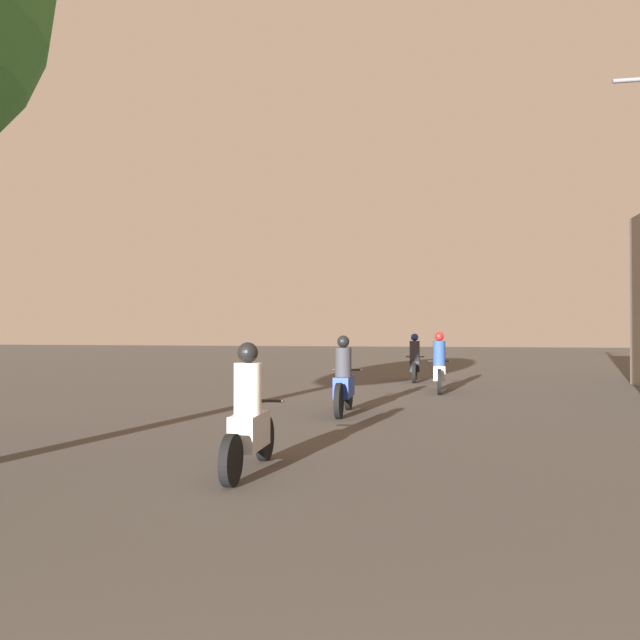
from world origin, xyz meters
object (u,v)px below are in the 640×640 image
at_px(motorcycle_blue, 344,383).
at_px(motorcycle_black, 415,362).
at_px(motorcycle_silver, 249,420).
at_px(motorcycle_white, 439,368).

height_order(motorcycle_blue, motorcycle_black, motorcycle_blue).
xyz_separation_m(motorcycle_silver, motorcycle_blue, (0.36, 5.16, 0.00)).
bearing_deg(motorcycle_silver, motorcycle_blue, 94.38).
bearing_deg(motorcycle_white, motorcycle_blue, -110.40).
distance_m(motorcycle_silver, motorcycle_blue, 5.17).
distance_m(motorcycle_silver, motorcycle_black, 13.30).
relative_size(motorcycle_blue, motorcycle_black, 1.01).
xyz_separation_m(motorcycle_silver, motorcycle_white, (2.24, 9.84, 0.02)).
bearing_deg(motorcycle_silver, motorcycle_white, 85.59).
bearing_deg(motorcycle_white, motorcycle_black, 103.98).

